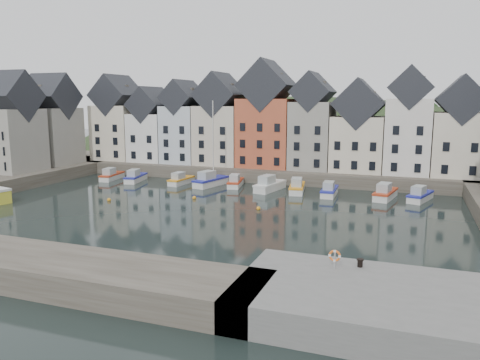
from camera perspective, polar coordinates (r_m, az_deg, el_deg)
The scene contains 19 objects.
ground at distance 54.34m, azimuth -5.42°, elevation -4.27°, with size 260.00×260.00×0.00m, color black.
far_quay at distance 81.75m, azimuth 3.60°, elevation 1.20°, with size 90.00×16.00×2.00m, color #443E34.
near_quay at distance 30.13m, azimuth 17.39°, elevation -14.44°, with size 18.00×10.00×2.00m, color #60605E.
hillside at distance 110.50m, azimuth 7.35°, elevation -6.68°, with size 153.60×70.40×64.00m.
far_terrace at distance 78.18m, azimuth 5.52°, elevation 6.59°, with size 72.37×8.16×17.78m.
left_terrace at distance 84.85m, azimuth -24.01°, elevation 6.04°, with size 7.65×17.00×15.69m.
mooring_buoys at distance 60.69m, azimuth -6.68°, elevation -2.66°, with size 20.50×5.50×0.50m.
boat_a at distance 80.60m, azimuth -15.40°, elevation 0.51°, with size 2.63×6.07×2.26m.
boat_b at distance 77.75m, azimuth -12.64°, elevation 0.30°, with size 2.99×6.24×2.30m.
boat_c at distance 74.21m, azimuth -7.24°, elevation -0.01°, with size 2.19×5.76×2.16m.
boat_d at distance 72.16m, azimuth -3.67°, elevation -0.06°, with size 3.62×7.24×13.26m.
boat_e at distance 71.53m, azimuth -0.57°, elevation -0.30°, with size 2.84×5.94×2.19m.
boat_f at distance 68.44m, azimuth 3.60°, elevation -0.67°, with size 3.39×7.06×2.60m.
boat_g at distance 67.52m, azimuth 6.96°, elevation -0.91°, with size 2.98×6.56×2.43m.
boat_h at distance 65.97m, azimuth 10.83°, elevation -1.31°, with size 2.03×5.98×2.27m.
boat_i at distance 65.59m, azimuth 17.28°, elevation -1.58°, with size 3.12×6.72×2.48m.
boat_j at distance 65.83m, azimuth 21.08°, elevation -1.81°, with size 3.58×6.28×2.30m.
mooring_bollard at distance 32.98m, azimuth 14.43°, elevation -9.71°, with size 0.48×0.48×0.56m.
life_ring_post at distance 32.10m, azimuth 11.47°, elevation -9.09°, with size 0.80×0.17×1.30m.
Camera 1 is at (22.75, -47.58, 13.12)m, focal length 35.00 mm.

